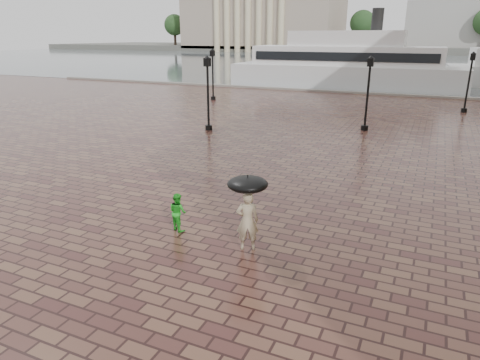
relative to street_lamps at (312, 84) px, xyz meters
The scene contains 11 objects.
ground 17.72m from the street_lamps, 85.10° to the right, with size 300.00×300.00×0.00m, color #391C19.
harbour_water 74.55m from the street_lamps, 88.85° to the left, with size 240.00×240.00×0.00m, color #455054.
quay_edge 14.76m from the street_lamps, 84.09° to the left, with size 80.00×0.60×0.30m, color slate.
far_shore 142.51m from the street_lamps, 89.40° to the left, with size 300.00×60.00×2.00m, color #4C4C47.
museum 138.40m from the street_lamps, 112.83° to the left, with size 57.00×32.50×26.00m.
far_trees 120.72m from the street_lamps, 89.29° to the left, with size 188.00×8.00×13.50m.
street_lamps is the anchor object (origin of this frame).
adult_pedestrian 21.54m from the street_lamps, 79.11° to the right, with size 0.62×0.41×1.70m, color tan.
child_pedestrian 20.97m from the street_lamps, 85.52° to the right, with size 0.58×0.45×1.18m, color green.
ferry_near 19.56m from the street_lamps, 94.32° to the left, with size 25.77×6.49×8.43m.
umbrella 21.50m from the street_lamps, 79.11° to the right, with size 1.10×1.10×1.14m.
Camera 1 is at (6.82, -13.49, 5.69)m, focal length 32.00 mm.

